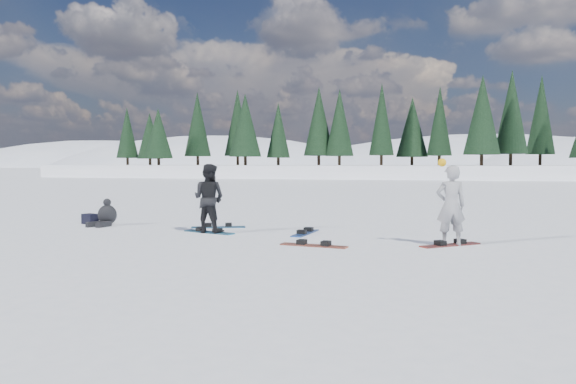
% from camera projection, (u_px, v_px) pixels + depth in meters
% --- Properties ---
extents(ground, '(420.00, 420.00, 0.00)m').
position_uv_depth(ground, '(331.00, 241.00, 12.99)').
color(ground, white).
rests_on(ground, ground).
extents(alpine_backdrop, '(412.50, 227.00, 53.20)m').
position_uv_depth(alpine_backdrop, '(387.00, 207.00, 199.85)').
color(alpine_backdrop, white).
rests_on(alpine_backdrop, ground).
extents(snowboarder_woman, '(0.73, 0.57, 1.91)m').
position_uv_depth(snowboarder_woman, '(451.00, 205.00, 12.23)').
color(snowboarder_woman, '#9C9CA1').
rests_on(snowboarder_woman, ground).
extents(snowboarder_man, '(0.97, 0.81, 1.79)m').
position_uv_depth(snowboarder_man, '(209.00, 198.00, 14.49)').
color(snowboarder_man, black).
rests_on(snowboarder_man, ground).
extents(seated_rider, '(0.67, 0.99, 0.78)m').
position_uv_depth(seated_rider, '(106.00, 215.00, 16.22)').
color(seated_rider, black).
rests_on(seated_rider, ground).
extents(gear_bag, '(0.53, 0.45, 0.30)m').
position_uv_depth(gear_bag, '(90.00, 219.00, 16.64)').
color(gear_bag, black).
rests_on(gear_bag, ground).
extents(snowboard_woman, '(1.33, 1.17, 0.03)m').
position_uv_depth(snowboard_woman, '(450.00, 245.00, 12.28)').
color(snowboard_woman, maroon).
rests_on(snowboard_woman, ground).
extents(snowboard_man, '(1.51, 0.76, 0.03)m').
position_uv_depth(snowboard_man, '(209.00, 232.00, 14.54)').
color(snowboard_man, '#165B7E').
rests_on(snowboard_man, ground).
extents(snowboard_loose_c, '(1.51, 0.77, 0.03)m').
position_uv_depth(snowboard_loose_c, '(219.00, 227.00, 15.68)').
color(snowboard_loose_c, '#185985').
rests_on(snowboard_loose_c, ground).
extents(snowboard_loose_b, '(1.53, 0.52, 0.03)m').
position_uv_depth(snowboard_loose_b, '(314.00, 246.00, 12.19)').
color(snowboard_loose_b, '#9F3E22').
rests_on(snowboard_loose_b, ground).
extents(snowboard_loose_a, '(0.43, 1.52, 0.03)m').
position_uv_depth(snowboard_loose_a, '(305.00, 233.00, 14.35)').
color(snowboard_loose_a, navy).
rests_on(snowboard_loose_a, ground).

